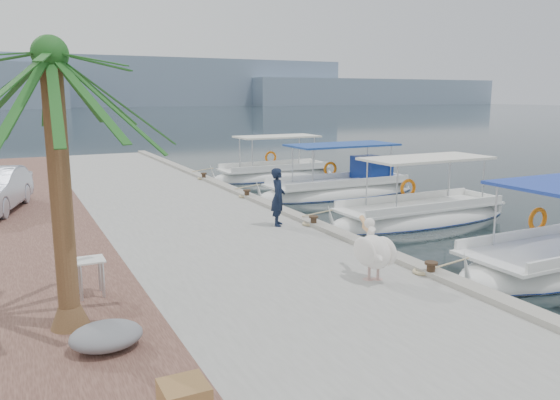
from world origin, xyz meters
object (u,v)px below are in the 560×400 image
object	(u,v)px
fishing_caique_c	(419,218)
pelican	(374,250)
fisherman	(278,197)
fishing_caique_d	(340,191)
date_palm	(50,56)
fishing_caique_e	(274,176)

from	to	relation	value
fishing_caique_c	pelican	distance (m)	8.03
fisherman	fishing_caique_d	bearing A→B (deg)	-16.13
pelican	date_palm	bearing A→B (deg)	177.11
fishing_caique_d	pelican	xyz separation A→B (m)	(-6.18, -10.94, 0.95)
fishing_caique_c	fishing_caique_e	world-z (taller)	same
pelican	date_palm	distance (m)	7.03
fishing_caique_d	date_palm	distance (m)	16.80
fishing_caique_c	fishing_caique_d	distance (m)	5.58
fishing_caique_c	date_palm	size ratio (longest dim) A/B	1.40
date_palm	fishing_caique_d	bearing A→B (deg)	41.29
fishing_caique_d	date_palm	xyz separation A→B (m)	(-12.12, -10.64, 4.70)
fisherman	date_palm	bearing A→B (deg)	157.41
fishing_caique_e	fishing_caique_c	bearing A→B (deg)	-88.94
fishing_caique_c	fishing_caique_d	xyz separation A→B (m)	(0.30, 5.57, 0.06)
fishing_caique_d	date_palm	world-z (taller)	date_palm
fishing_caique_c	fisherman	distance (m)	5.66
fishing_caique_c	fisherman	world-z (taller)	fishing_caique_c
fishing_caique_d	fisherman	bearing A→B (deg)	-135.51
fisherman	date_palm	xyz separation A→B (m)	(-6.29, -4.92, 3.53)
fishing_caique_c	date_palm	world-z (taller)	date_palm
date_palm	fishing_caique_e	bearing A→B (deg)	54.33
fishing_caique_c	fisherman	bearing A→B (deg)	-178.38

